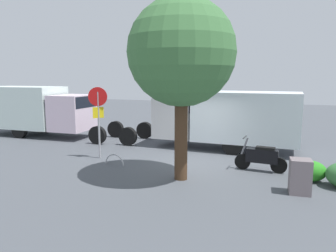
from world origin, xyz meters
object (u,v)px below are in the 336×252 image
object	(u,v)px
motorcycle	(262,157)
street_tree	(182,53)
utility_cabinet	(300,176)
bike_rack_hoop	(115,165)
box_truck_far	(39,108)
stop_sign	(98,111)
box_truck_near	(223,116)

from	to	relation	value
motorcycle	street_tree	xyz separation A→B (m)	(2.41, 1.79, 3.51)
motorcycle	street_tree	world-z (taller)	street_tree
utility_cabinet	bike_rack_hoop	distance (m)	6.55
motorcycle	street_tree	bearing A→B (deg)	41.11
box_truck_far	stop_sign	world-z (taller)	stop_sign
box_truck_near	street_tree	size ratio (longest dim) A/B	1.43
street_tree	bike_rack_hoop	xyz separation A→B (m)	(2.89, -0.73, -4.03)
box_truck_far	stop_sign	size ratio (longest dim) A/B	2.74
motorcycle	stop_sign	world-z (taller)	stop_sign
motorcycle	box_truck_near	bearing A→B (deg)	-53.27
box_truck_far	street_tree	distance (m)	11.19
box_truck_near	utility_cabinet	distance (m)	5.93
stop_sign	bike_rack_hoop	bearing A→B (deg)	147.97
box_truck_near	motorcycle	bearing A→B (deg)	123.32
box_truck_far	utility_cabinet	bearing A→B (deg)	-20.61
utility_cabinet	bike_rack_hoop	size ratio (longest dim) A/B	1.18
motorcycle	utility_cabinet	distance (m)	2.21
motorcycle	bike_rack_hoop	world-z (taller)	motorcycle
motorcycle	bike_rack_hoop	bearing A→B (deg)	15.76
box_truck_far	motorcycle	xyz separation A→B (m)	(-12.30, 2.82, -1.04)
stop_sign	street_tree	world-z (taller)	street_tree
bike_rack_hoop	motorcycle	bearing A→B (deg)	-168.69
box_truck_far	street_tree	xyz separation A→B (m)	(-9.89, 4.62, 2.47)
motorcycle	bike_rack_hoop	xyz separation A→B (m)	(5.30, 1.06, -0.52)
box_truck_near	street_tree	xyz separation A→B (m)	(0.47, 4.86, 2.51)
box_truck_far	bike_rack_hoop	distance (m)	8.15
stop_sign	street_tree	bearing A→B (deg)	160.49
box_truck_near	stop_sign	world-z (taller)	stop_sign
box_truck_near	motorcycle	distance (m)	3.76
box_truck_near	box_truck_far	world-z (taller)	box_truck_far
box_truck_far	bike_rack_hoop	size ratio (longest dim) A/B	9.37
box_truck_far	street_tree	world-z (taller)	street_tree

